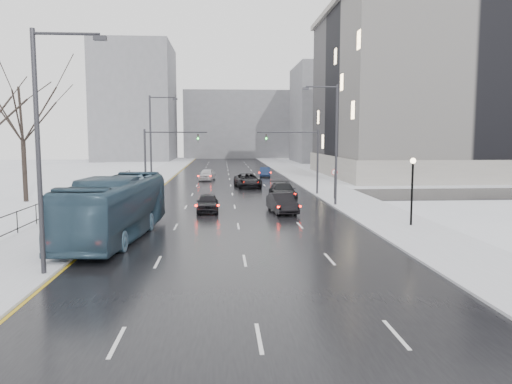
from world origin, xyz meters
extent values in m
cube|color=black|center=(0.00, 60.00, 0.02)|extent=(16.00, 150.00, 0.04)
cube|color=black|center=(0.00, 48.00, 0.02)|extent=(130.00, 10.00, 0.04)
cube|color=silver|center=(-10.50, 60.00, 0.08)|extent=(5.00, 150.00, 0.16)
cube|color=silver|center=(10.50, 60.00, 0.08)|extent=(5.00, 150.00, 0.16)
cube|color=white|center=(-20.00, 60.00, 0.06)|extent=(14.00, 150.00, 0.12)
cube|color=black|center=(-13.00, 30.00, 1.41)|extent=(0.04, 70.00, 0.05)
cube|color=black|center=(-13.00, 30.00, 0.41)|extent=(0.04, 70.00, 0.05)
cylinder|color=black|center=(-13.00, 30.00, 0.81)|extent=(0.06, 0.06, 1.30)
cylinder|color=#2D2D33|center=(8.40, 40.00, 5.00)|extent=(0.20, 0.20, 10.00)
cylinder|color=#2D2D33|center=(7.10, 40.00, 9.80)|extent=(2.60, 0.12, 0.12)
cube|color=#2D2D33|center=(5.80, 40.00, 9.65)|extent=(0.50, 0.25, 0.18)
cylinder|color=#2D2D33|center=(-8.40, 20.00, 5.00)|extent=(0.20, 0.20, 10.00)
cylinder|color=#2D2D33|center=(-7.10, 20.00, 9.80)|extent=(2.60, 0.12, 0.12)
cube|color=#2D2D33|center=(-5.80, 20.00, 9.65)|extent=(0.50, 0.25, 0.18)
cylinder|color=#2D2D33|center=(-8.40, 52.00, 5.00)|extent=(0.20, 0.20, 10.00)
cylinder|color=#2D2D33|center=(-7.10, 52.00, 9.80)|extent=(2.60, 0.12, 0.12)
cube|color=#2D2D33|center=(-5.80, 52.00, 9.65)|extent=(0.50, 0.25, 0.18)
cylinder|color=black|center=(11.00, 30.00, 2.16)|extent=(0.14, 0.14, 4.00)
sphere|color=#FFE5B2|center=(11.00, 30.00, 4.26)|extent=(0.36, 0.36, 0.36)
cylinder|color=#2D2D33|center=(8.40, 48.00, 3.25)|extent=(0.20, 0.20, 6.50)
cylinder|color=#2D2D33|center=(5.40, 48.00, 6.20)|extent=(6.00, 0.12, 0.12)
imported|color=#2D2D33|center=(3.30, 48.00, 5.60)|extent=(0.15, 0.18, 0.90)
sphere|color=#19FF33|center=(3.30, 47.85, 5.60)|extent=(0.16, 0.16, 0.16)
cylinder|color=#2D2D33|center=(-8.40, 48.00, 3.25)|extent=(0.20, 0.20, 6.50)
cylinder|color=#2D2D33|center=(-5.40, 48.00, 6.20)|extent=(6.00, 0.12, 0.12)
imported|color=#2D2D33|center=(-3.30, 48.00, 5.60)|extent=(0.15, 0.18, 0.90)
sphere|color=#19FF33|center=(-3.30, 47.85, 5.60)|extent=(0.16, 0.16, 0.16)
cylinder|color=#2D2D33|center=(9.20, 44.00, 1.41)|extent=(0.06, 0.06, 2.50)
cylinder|color=white|center=(9.20, 44.00, 2.56)|extent=(0.60, 0.03, 0.60)
torus|color=#B20C0C|center=(9.20, 44.00, 2.56)|extent=(0.58, 0.06, 0.58)
cube|color=gray|center=(35.00, 72.00, 12.00)|extent=(40.00, 30.00, 24.00)
cube|color=gray|center=(35.00, 72.00, 24.40)|extent=(41.00, 31.00, 0.80)
cube|color=gray|center=(35.00, 72.00, 1.50)|extent=(40.60, 30.60, 3.00)
cube|color=slate|center=(28.00, 115.00, 11.00)|extent=(24.00, 20.00, 22.00)
cube|color=slate|center=(-22.00, 125.00, 14.00)|extent=(18.00, 22.00, 28.00)
cube|color=slate|center=(4.00, 140.00, 9.00)|extent=(30.00, 18.00, 18.00)
imported|color=#2F495B|center=(-7.00, 27.53, 1.80)|extent=(4.08, 12.88, 3.53)
imported|color=black|center=(-2.14, 37.40, 0.74)|extent=(1.70, 4.13, 1.40)
imported|color=black|center=(3.50, 36.46, 0.77)|extent=(2.12, 4.62, 1.47)
imported|color=black|center=(1.88, 55.69, 0.83)|extent=(3.19, 5.95, 1.59)
imported|color=black|center=(4.50, 44.33, 0.83)|extent=(2.25, 5.43, 1.57)
imported|color=silver|center=(-2.98, 65.29, 0.82)|extent=(2.43, 4.77, 1.56)
imported|color=#182648|center=(5.16, 70.53, 0.73)|extent=(1.85, 4.31, 1.38)
camera|label=1|loc=(-1.02, -0.65, 5.76)|focal=35.00mm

